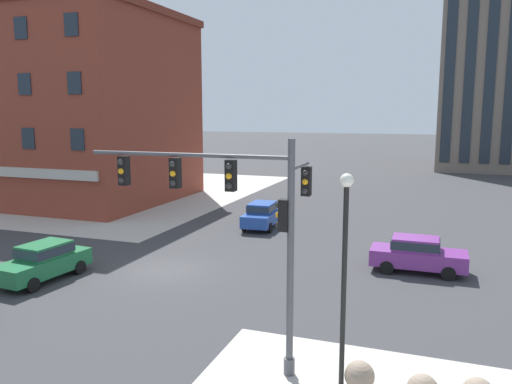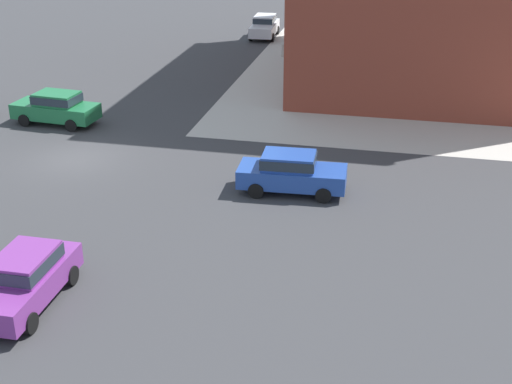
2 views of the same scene
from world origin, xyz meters
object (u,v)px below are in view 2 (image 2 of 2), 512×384
(car_main_southbound_near, at_px, (56,107))
(car_parked_curb, at_px, (25,277))
(car_main_northbound_near, at_px, (291,171))
(car_cross_eastbound, at_px, (265,25))

(car_main_southbound_near, distance_m, car_parked_curb, 17.32)
(car_main_northbound_near, relative_size, car_cross_eastbound, 1.00)
(car_cross_eastbound, bearing_deg, car_main_southbound_near, -15.35)
(car_parked_curb, bearing_deg, car_main_northbound_near, 147.19)
(car_main_southbound_near, xyz_separation_m, car_parked_curb, (15.88, 6.92, 0.00))
(car_main_northbound_near, distance_m, car_cross_eastbound, 29.46)
(car_main_northbound_near, bearing_deg, car_parked_curb, -32.81)
(car_main_northbound_near, bearing_deg, car_cross_eastbound, -165.99)
(car_main_southbound_near, relative_size, car_cross_eastbound, 1.01)
(car_main_northbound_near, xyz_separation_m, car_main_southbound_near, (-5.88, -13.36, 0.00))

